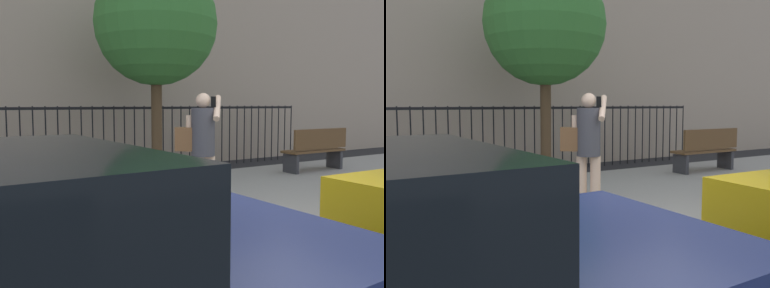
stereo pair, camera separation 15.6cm
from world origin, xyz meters
The scene contains 6 objects.
ground_plane centered at (0.00, 0.00, 0.00)m, with size 60.00×60.00×0.00m, color black.
sidewalk centered at (0.00, 2.20, 0.07)m, with size 28.00×4.40×0.15m, color gray.
iron_fence centered at (0.00, 5.90, 1.02)m, with size 12.03×0.04×1.60m.
pedestrian_on_phone centered at (0.07, 1.73, 1.11)m, with size 0.71×0.65×1.65m.
street_bench centered at (4.09, 3.18, 0.65)m, with size 1.60×0.45×0.95m.
street_tree_near centered at (0.79, 4.54, 3.26)m, with size 2.52×2.52×4.54m.
Camera 1 is at (-3.20, -3.31, 1.64)m, focal length 39.45 mm.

